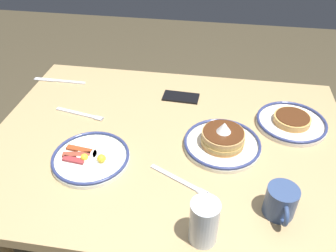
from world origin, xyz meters
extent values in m
cube|color=tan|center=(0.00, 0.00, 0.70)|extent=(1.24, 0.91, 0.04)
cylinder|color=#967D54|center=(-0.51, -0.35, 0.34)|extent=(0.07, 0.07, 0.68)
cylinder|color=#967D54|center=(0.51, -0.35, 0.34)|extent=(0.07, 0.07, 0.68)
cylinder|color=silver|center=(-0.18, 0.01, 0.73)|extent=(0.26, 0.26, 0.01)
torus|color=navy|center=(-0.18, 0.01, 0.74)|extent=(0.26, 0.26, 0.01)
cylinder|color=#D78F47|center=(-0.18, 0.01, 0.74)|extent=(0.14, 0.14, 0.01)
cylinder|color=tan|center=(-0.18, 0.01, 0.75)|extent=(0.15, 0.15, 0.01)
cylinder|color=tan|center=(-0.18, 0.01, 0.76)|extent=(0.14, 0.14, 0.01)
cylinder|color=tan|center=(-0.18, 0.01, 0.78)|extent=(0.14, 0.14, 0.01)
cylinder|color=#4C2814|center=(-0.18, 0.01, 0.78)|extent=(0.13, 0.13, 0.00)
cone|color=white|center=(-0.18, 0.01, 0.80)|extent=(0.05, 0.05, 0.04)
cylinder|color=silver|center=(-0.43, -0.15, 0.73)|extent=(0.25, 0.25, 0.01)
torus|color=navy|center=(-0.43, -0.15, 0.74)|extent=(0.25, 0.25, 0.01)
cylinder|color=#D39449|center=(-0.43, -0.15, 0.74)|extent=(0.13, 0.13, 0.01)
cylinder|color=tan|center=(-0.43, -0.15, 0.75)|extent=(0.13, 0.13, 0.01)
cylinder|color=#4C2814|center=(-0.43, -0.15, 0.76)|extent=(0.12, 0.12, 0.00)
cylinder|color=white|center=(0.23, 0.14, 0.73)|extent=(0.25, 0.25, 0.01)
torus|color=navy|center=(0.23, 0.14, 0.74)|extent=(0.25, 0.25, 0.01)
cylinder|color=white|center=(0.19, 0.13, 0.74)|extent=(0.07, 0.07, 0.01)
sphere|color=yellow|center=(0.19, 0.15, 0.74)|extent=(0.03, 0.03, 0.03)
cylinder|color=white|center=(0.24, 0.14, 0.74)|extent=(0.07, 0.07, 0.01)
sphere|color=yellow|center=(0.24, 0.16, 0.74)|extent=(0.02, 0.02, 0.02)
cube|color=#A53F1D|center=(0.28, 0.12, 0.74)|extent=(0.09, 0.03, 0.01)
cube|color=brown|center=(0.28, 0.14, 0.74)|extent=(0.09, 0.03, 0.01)
cube|color=#A03033|center=(0.28, 0.17, 0.74)|extent=(0.07, 0.03, 0.01)
cylinder|color=#334772|center=(-0.34, 0.26, 0.77)|extent=(0.08, 0.08, 0.09)
torus|color=#334772|center=(-0.35, 0.30, 0.77)|extent=(0.02, 0.06, 0.06)
cylinder|color=brown|center=(-0.34, 0.26, 0.79)|extent=(0.07, 0.07, 0.01)
cylinder|color=silver|center=(-0.15, 0.37, 0.79)|extent=(0.07, 0.07, 0.13)
cylinder|color=black|center=(-0.15, 0.37, 0.77)|extent=(0.06, 0.06, 0.09)
cube|color=black|center=(-0.01, -0.27, 0.72)|extent=(0.15, 0.08, 0.01)
cube|color=silver|center=(0.36, -0.09, 0.72)|extent=(0.19, 0.05, 0.01)
cube|color=silver|center=(0.28, -0.07, 0.72)|extent=(0.03, 0.01, 0.00)
cube|color=silver|center=(0.27, -0.07, 0.72)|extent=(0.03, 0.01, 0.00)
cube|color=silver|center=(0.27, -0.08, 0.72)|extent=(0.03, 0.01, 0.00)
cube|color=silver|center=(0.27, -0.08, 0.72)|extent=(0.03, 0.01, 0.00)
cube|color=silver|center=(-0.06, 0.18, 0.72)|extent=(0.18, 0.10, 0.01)
cube|color=silver|center=(-0.13, 0.23, 0.72)|extent=(0.03, 0.02, 0.00)
cube|color=silver|center=(-0.13, 0.23, 0.72)|extent=(0.03, 0.02, 0.00)
cube|color=silver|center=(-0.14, 0.22, 0.72)|extent=(0.03, 0.02, 0.00)
cube|color=silver|center=(-0.14, 0.22, 0.72)|extent=(0.03, 0.02, 0.00)
cube|color=silver|center=(0.51, -0.31, 0.72)|extent=(0.20, 0.02, 0.01)
cube|color=silver|center=(0.60, -0.31, 0.72)|extent=(0.09, 0.02, 0.00)
camera|label=1|loc=(-0.14, 0.89, 1.48)|focal=36.54mm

